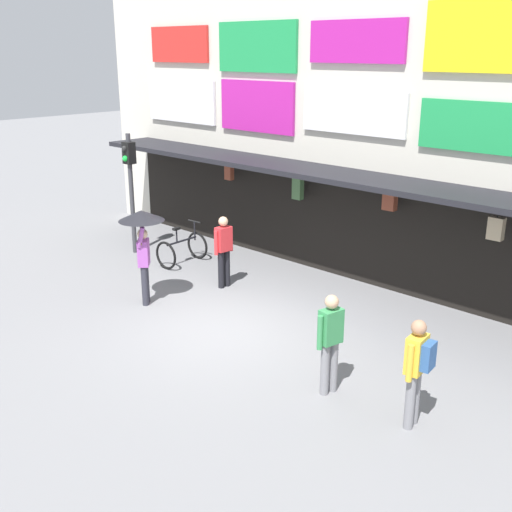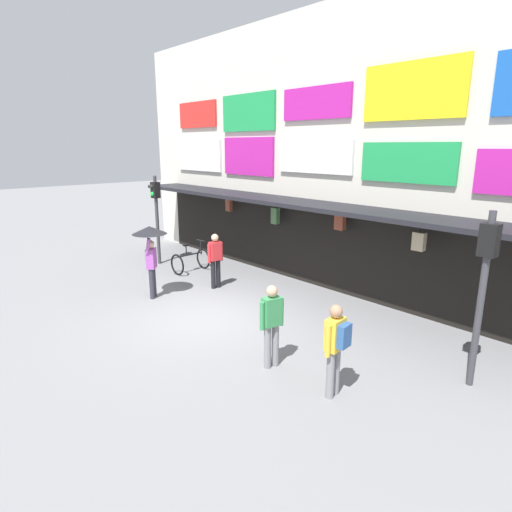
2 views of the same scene
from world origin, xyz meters
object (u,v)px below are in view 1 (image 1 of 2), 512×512
Objects in this scene: pedestrian_in_red at (224,248)px; pedestrian_with_umbrella at (142,231)px; traffic_light_near at (130,174)px; bicycle_parked at (182,249)px; pedestrian_in_white at (417,366)px; pedestrian_in_purple at (330,339)px.

pedestrian_with_umbrella is at bearing -105.23° from pedestrian_in_red.
bicycle_parked is (1.67, 0.28, -1.75)m from traffic_light_near.
pedestrian_with_umbrella is at bearing -32.32° from traffic_light_near.
traffic_light_near is at bearing 178.12° from pedestrian_in_red.
traffic_light_near is at bearing -170.50° from bicycle_parked.
pedestrian_in_white is (8.04, -2.42, 0.59)m from bicycle_parked.
traffic_light_near is 3.82m from pedestrian_in_red.
pedestrian_in_purple is at bearing -2.74° from pedestrian_with_umbrella.
pedestrian_in_purple is (8.24, -2.22, -1.19)m from traffic_light_near.
pedestrian_in_red is 2.05m from pedestrian_with_umbrella.
traffic_light_near reaches higher than pedestrian_in_purple.
bicycle_parked is 2.08m from pedestrian_in_red.
pedestrian_in_white is 1.00× the size of pedestrian_in_purple.
pedestrian_in_purple is (4.61, -2.10, 0.00)m from pedestrian_in_red.
bicycle_parked is 2.96m from pedestrian_with_umbrella.
traffic_light_near is 1.90× the size of pedestrian_in_red.
pedestrian_in_red and pedestrian_in_white have the same top height.
pedestrian_with_umbrella is (3.13, -1.98, -0.50)m from traffic_light_near.
traffic_light_near is 1.90× the size of pedestrian_in_purple.
pedestrian_in_red is (1.96, -0.40, 0.55)m from bicycle_parked.
pedestrian_in_white is 6.62m from pedestrian_with_umbrella.
pedestrian_in_purple is at bearing -176.61° from pedestrian_in_white.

